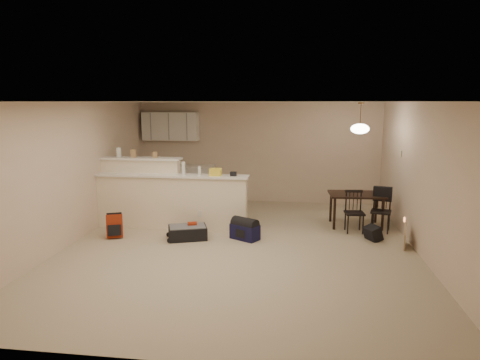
% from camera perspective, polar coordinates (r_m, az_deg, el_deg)
% --- Properties ---
extents(room, '(7.00, 7.02, 2.50)m').
position_cam_1_polar(room, '(7.33, 0.07, 0.55)').
color(room, '#B5A68B').
rests_on(room, ground).
extents(breakfast_bar, '(3.08, 0.58, 1.39)m').
position_cam_1_polar(breakfast_bar, '(8.78, -10.56, -2.26)').
color(breakfast_bar, '#F3E4C5').
rests_on(breakfast_bar, ground).
extents(upper_cabinets, '(1.40, 0.34, 0.70)m').
position_cam_1_polar(upper_cabinets, '(10.95, -9.23, 7.08)').
color(upper_cabinets, white).
rests_on(upper_cabinets, room).
extents(kitchen_counter, '(1.80, 0.60, 0.90)m').
position_cam_1_polar(kitchen_counter, '(10.95, -8.20, -0.55)').
color(kitchen_counter, white).
rests_on(kitchen_counter, ground).
extents(thermostat, '(0.02, 0.12, 0.12)m').
position_cam_1_polar(thermostat, '(9.01, 20.64, 3.32)').
color(thermostat, beige).
rests_on(thermostat, room).
extents(jar, '(0.10, 0.10, 0.20)m').
position_cam_1_polar(jar, '(9.08, -15.88, 3.58)').
color(jar, silver).
rests_on(jar, breakfast_bar).
extents(cereal_box, '(0.10, 0.07, 0.16)m').
position_cam_1_polar(cereal_box, '(8.96, -14.01, 3.45)').
color(cereal_box, '#A78456').
rests_on(cereal_box, breakfast_bar).
extents(small_box, '(0.08, 0.06, 0.12)m').
position_cam_1_polar(small_box, '(8.81, -11.26, 3.32)').
color(small_box, '#A78456').
rests_on(small_box, breakfast_bar).
extents(bottle_a, '(0.07, 0.07, 0.26)m').
position_cam_1_polar(bottle_a, '(8.44, -7.56, 1.56)').
color(bottle_a, silver).
rests_on(bottle_a, breakfast_bar).
extents(bottle_b, '(0.06, 0.06, 0.18)m').
position_cam_1_polar(bottle_b, '(8.37, -5.44, 1.25)').
color(bottle_b, silver).
rests_on(bottle_b, breakfast_bar).
extents(bag_lump, '(0.22, 0.18, 0.14)m').
position_cam_1_polar(bag_lump, '(8.31, -3.28, 1.07)').
color(bag_lump, '#A78456').
rests_on(bag_lump, breakfast_bar).
extents(pouch, '(0.12, 0.10, 0.08)m').
position_cam_1_polar(pouch, '(8.26, -0.89, 0.82)').
color(pouch, '#A78456').
rests_on(pouch, breakfast_bar).
extents(dining_table, '(1.11, 0.77, 0.68)m').
position_cam_1_polar(dining_table, '(8.98, 15.27, -2.27)').
color(dining_table, black).
rests_on(dining_table, ground).
extents(pendant_lamp, '(0.36, 0.36, 0.62)m').
position_cam_1_polar(pendant_lamp, '(8.79, 15.70, 6.65)').
color(pendant_lamp, brown).
rests_on(pendant_lamp, room).
extents(dining_chair_near, '(0.38, 0.36, 0.81)m').
position_cam_1_polar(dining_chair_near, '(8.58, 15.02, -4.12)').
color(dining_chair_near, black).
rests_on(dining_chair_near, ground).
extents(dining_chair_far, '(0.45, 0.44, 0.85)m').
position_cam_1_polar(dining_chair_far, '(8.77, 18.30, -3.87)').
color(dining_chair_far, black).
rests_on(dining_chair_far, ground).
extents(suitcase, '(0.80, 0.65, 0.23)m').
position_cam_1_polar(suitcase, '(8.03, -7.00, -6.98)').
color(suitcase, black).
rests_on(suitcase, ground).
extents(red_backpack, '(0.34, 0.27, 0.43)m').
position_cam_1_polar(red_backpack, '(8.36, -16.38, -5.90)').
color(red_backpack, maroon).
rests_on(red_backpack, ground).
extents(navy_duffel, '(0.59, 0.50, 0.28)m').
position_cam_1_polar(navy_duffel, '(7.94, 0.66, -6.92)').
color(navy_duffel, '#111136').
rests_on(navy_duffel, ground).
extents(black_daypack, '(0.32, 0.36, 0.26)m').
position_cam_1_polar(black_daypack, '(8.25, 17.30, -6.82)').
color(black_daypack, black).
rests_on(black_daypack, ground).
extents(cardboard_sheet, '(0.14, 0.45, 0.35)m').
position_cam_1_polar(cardboard_sheet, '(8.02, 21.15, -7.21)').
color(cardboard_sheet, '#A78456').
rests_on(cardboard_sheet, ground).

